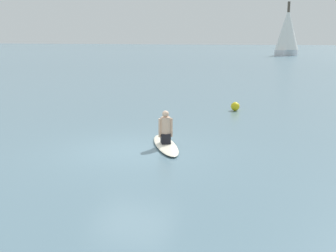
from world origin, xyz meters
name	(u,v)px	position (x,y,z in m)	size (l,w,h in m)	color
ground_plane	(132,150)	(0.00, 0.00, 0.00)	(400.00, 400.00, 0.00)	slate
surfboard	(166,145)	(-0.77, 0.80, 0.06)	(2.74, 0.63, 0.11)	silver
person_paddler	(166,129)	(-0.77, 0.80, 0.58)	(0.43, 0.43, 1.04)	black
sailboat_distant	(287,31)	(-73.02, -0.55, 4.70)	(6.46, 5.59, 10.04)	silver
buoy_marker	(235,106)	(-8.05, 1.64, 0.21)	(0.41, 0.41, 0.41)	yellow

